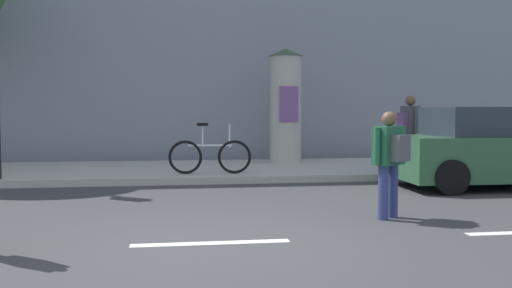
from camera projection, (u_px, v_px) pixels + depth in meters
ground_plane at (211, 243)px, 6.23m from camera, size 80.00×80.00×0.00m
sidewalk_curb at (193, 171)px, 13.14m from camera, size 36.00×4.00×0.15m
lane_markings at (211, 243)px, 6.23m from camera, size 25.80×0.16×0.01m
poster_column at (286, 105)px, 14.30m from camera, size 0.89×0.89×2.96m
pedestrian_in_red_top at (390, 155)px, 7.60m from camera, size 0.55×0.53×1.49m
pedestrian_with_bag at (409, 126)px, 12.30m from camera, size 0.42×0.64×1.69m
bicycle_leaning at (210, 156)px, 11.80m from camera, size 1.77×0.18×1.09m
parked_car_silver at (498, 149)px, 10.76m from camera, size 4.10×1.96×1.57m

